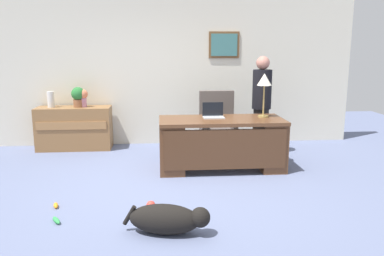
{
  "coord_description": "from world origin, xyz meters",
  "views": [
    {
      "loc": [
        -0.18,
        -4.86,
        1.81
      ],
      "look_at": [
        0.25,
        0.3,
        0.75
      ],
      "focal_mm": 36.63,
      "sensor_mm": 36.0,
      "label": 1
    }
  ],
  "objects_px": {
    "dog_toy_bone": "(56,205)",
    "dog_toy_ball": "(151,205)",
    "vase_empty": "(51,100)",
    "laptop": "(213,114)",
    "vase_with_flowers": "(83,97)",
    "potted_plant": "(78,96)",
    "armchair": "(218,126)",
    "person_standing": "(261,105)",
    "desk_lamp": "(264,82)",
    "dog_lying": "(168,219)",
    "dog_toy_plush": "(56,220)",
    "credenza": "(74,128)",
    "desk": "(221,142)"
  },
  "relations": [
    {
      "from": "dog_toy_ball",
      "to": "dog_toy_plush",
      "type": "xyz_separation_m",
      "value": [
        -0.99,
        -0.26,
        -0.03
      ]
    },
    {
      "from": "person_standing",
      "to": "dog_toy_plush",
      "type": "relative_size",
      "value": 8.96
    },
    {
      "from": "vase_with_flowers",
      "to": "dog_toy_ball",
      "type": "relative_size",
      "value": 3.04
    },
    {
      "from": "vase_empty",
      "to": "potted_plant",
      "type": "xyz_separation_m",
      "value": [
        0.48,
        0.0,
        0.06
      ]
    },
    {
      "from": "person_standing",
      "to": "laptop",
      "type": "bearing_deg",
      "value": -146.26
    },
    {
      "from": "desk",
      "to": "dog_lying",
      "type": "distance_m",
      "value": 2.24
    },
    {
      "from": "credenza",
      "to": "dog_toy_bone",
      "type": "height_order",
      "value": "credenza"
    },
    {
      "from": "person_standing",
      "to": "vase_with_flowers",
      "type": "height_order",
      "value": "person_standing"
    },
    {
      "from": "desk",
      "to": "dog_toy_plush",
      "type": "relative_size",
      "value": 9.91
    },
    {
      "from": "vase_empty",
      "to": "potted_plant",
      "type": "distance_m",
      "value": 0.49
    },
    {
      "from": "credenza",
      "to": "person_standing",
      "type": "xyz_separation_m",
      "value": [
        3.27,
        -0.67,
        0.48
      ]
    },
    {
      "from": "desk_lamp",
      "to": "potted_plant",
      "type": "bearing_deg",
      "value": 156.52
    },
    {
      "from": "armchair",
      "to": "dog_lying",
      "type": "relative_size",
      "value": 1.24
    },
    {
      "from": "dog_lying",
      "to": "laptop",
      "type": "xyz_separation_m",
      "value": [
        0.75,
        2.22,
        0.67
      ]
    },
    {
      "from": "dog_lying",
      "to": "vase_empty",
      "type": "height_order",
      "value": "vase_empty"
    },
    {
      "from": "desk",
      "to": "potted_plant",
      "type": "height_order",
      "value": "potted_plant"
    },
    {
      "from": "vase_with_flowers",
      "to": "potted_plant",
      "type": "height_order",
      "value": "potted_plant"
    },
    {
      "from": "dog_lying",
      "to": "desk_lamp",
      "type": "height_order",
      "value": "desk_lamp"
    },
    {
      "from": "credenza",
      "to": "potted_plant",
      "type": "relative_size",
      "value": 3.65
    },
    {
      "from": "dog_lying",
      "to": "dog_toy_ball",
      "type": "xyz_separation_m",
      "value": [
        -0.18,
        0.6,
        -0.1
      ]
    },
    {
      "from": "dog_lying",
      "to": "dog_toy_ball",
      "type": "bearing_deg",
      "value": 106.97
    },
    {
      "from": "desk_lamp",
      "to": "credenza",
      "type": "bearing_deg",
      "value": 157.21
    },
    {
      "from": "dog_toy_ball",
      "to": "dog_toy_plush",
      "type": "height_order",
      "value": "dog_toy_ball"
    },
    {
      "from": "desk_lamp",
      "to": "potted_plant",
      "type": "height_order",
      "value": "desk_lamp"
    },
    {
      "from": "dog_lying",
      "to": "desk_lamp",
      "type": "xyz_separation_m",
      "value": [
        1.51,
        2.18,
        1.15
      ]
    },
    {
      "from": "credenza",
      "to": "potted_plant",
      "type": "height_order",
      "value": "potted_plant"
    },
    {
      "from": "laptop",
      "to": "dog_toy_ball",
      "type": "distance_m",
      "value": 2.02
    },
    {
      "from": "person_standing",
      "to": "dog_toy_plush",
      "type": "bearing_deg",
      "value": -138.72
    },
    {
      "from": "credenza",
      "to": "person_standing",
      "type": "bearing_deg",
      "value": -11.62
    },
    {
      "from": "armchair",
      "to": "dog_toy_bone",
      "type": "xyz_separation_m",
      "value": [
        -2.21,
        -2.19,
        -0.46
      ]
    },
    {
      "from": "laptop",
      "to": "vase_with_flowers",
      "type": "xyz_separation_m",
      "value": [
        -2.18,
        1.28,
        0.13
      ]
    },
    {
      "from": "vase_with_flowers",
      "to": "dog_toy_bone",
      "type": "height_order",
      "value": "vase_with_flowers"
    },
    {
      "from": "dog_toy_ball",
      "to": "laptop",
      "type": "bearing_deg",
      "value": 60.1
    },
    {
      "from": "dog_lying",
      "to": "laptop",
      "type": "height_order",
      "value": "laptop"
    },
    {
      "from": "desk",
      "to": "vase_with_flowers",
      "type": "distance_m",
      "value": 2.75
    },
    {
      "from": "dog_lying",
      "to": "dog_toy_ball",
      "type": "relative_size",
      "value": 8.38
    },
    {
      "from": "vase_empty",
      "to": "vase_with_flowers",
      "type": "bearing_deg",
      "value": -0.0
    },
    {
      "from": "dog_toy_ball",
      "to": "desk_lamp",
      "type": "bearing_deg",
      "value": 42.95
    },
    {
      "from": "armchair",
      "to": "potted_plant",
      "type": "relative_size",
      "value": 3.01
    },
    {
      "from": "laptop",
      "to": "vase_with_flowers",
      "type": "bearing_deg",
      "value": 149.59
    },
    {
      "from": "dog_toy_bone",
      "to": "dog_toy_ball",
      "type": "bearing_deg",
      "value": -7.96
    },
    {
      "from": "armchair",
      "to": "person_standing",
      "type": "relative_size",
      "value": 0.65
    },
    {
      "from": "dog_lying",
      "to": "dog_toy_ball",
      "type": "height_order",
      "value": "dog_lying"
    },
    {
      "from": "desk_lamp",
      "to": "vase_with_flowers",
      "type": "height_order",
      "value": "desk_lamp"
    },
    {
      "from": "dog_toy_plush",
      "to": "desk_lamp",
      "type": "bearing_deg",
      "value": 34.38
    },
    {
      "from": "person_standing",
      "to": "potted_plant",
      "type": "bearing_deg",
      "value": 168.0
    },
    {
      "from": "vase_empty",
      "to": "dog_toy_bone",
      "type": "relative_size",
      "value": 1.94
    },
    {
      "from": "person_standing",
      "to": "dog_toy_plush",
      "type": "distance_m",
      "value": 3.85
    },
    {
      "from": "vase_with_flowers",
      "to": "potted_plant",
      "type": "xyz_separation_m",
      "value": [
        -0.09,
        0.0,
        0.01
      ]
    },
    {
      "from": "vase_with_flowers",
      "to": "dog_toy_plush",
      "type": "bearing_deg",
      "value": -85.34
    }
  ]
}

